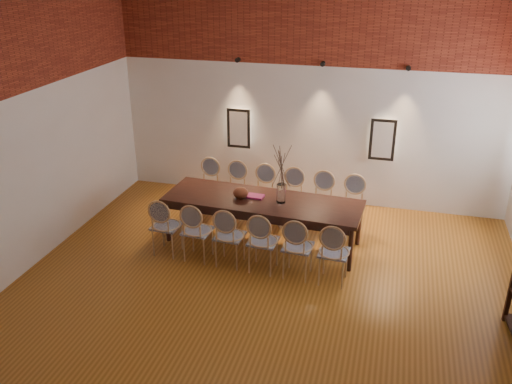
% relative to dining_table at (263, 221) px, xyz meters
% --- Properties ---
extents(floor, '(7.00, 7.00, 0.02)m').
position_rel_dining_table_xyz_m(floor, '(0.38, -1.63, -0.39)').
color(floor, '#9B5D1E').
rests_on(floor, ground).
extents(wall_back, '(7.00, 0.10, 4.00)m').
position_rel_dining_table_xyz_m(wall_back, '(0.38, 1.92, 1.62)').
color(wall_back, silver).
rests_on(wall_back, ground).
extents(wall_front, '(7.00, 0.10, 4.00)m').
position_rel_dining_table_xyz_m(wall_front, '(0.38, -5.18, 1.62)').
color(wall_front, silver).
rests_on(wall_front, ground).
extents(wall_left, '(0.10, 7.00, 4.00)m').
position_rel_dining_table_xyz_m(wall_left, '(-3.17, -1.63, 1.62)').
color(wall_left, silver).
rests_on(wall_left, ground).
extents(brick_band_back, '(7.00, 0.02, 1.50)m').
position_rel_dining_table_xyz_m(brick_band_back, '(0.38, 1.85, 2.88)').
color(brick_band_back, maroon).
rests_on(brick_band_back, ground).
extents(brick_band_front, '(7.00, 0.02, 1.50)m').
position_rel_dining_table_xyz_m(brick_band_front, '(0.38, -5.11, 2.88)').
color(brick_band_front, maroon).
rests_on(brick_band_front, ground).
extents(niche_left, '(0.36, 0.06, 0.66)m').
position_rel_dining_table_xyz_m(niche_left, '(-0.92, 1.82, 0.93)').
color(niche_left, '#FFEAC6').
rests_on(niche_left, wall_back).
extents(niche_right, '(0.36, 0.06, 0.66)m').
position_rel_dining_table_xyz_m(niche_right, '(1.68, 1.82, 0.93)').
color(niche_right, '#FFEAC6').
rests_on(niche_right, wall_back).
extents(spot_fixture_left, '(0.08, 0.10, 0.08)m').
position_rel_dining_table_xyz_m(spot_fixture_left, '(-0.92, 1.79, 2.17)').
color(spot_fixture_left, black).
rests_on(spot_fixture_left, wall_back).
extents(spot_fixture_mid, '(0.08, 0.10, 0.08)m').
position_rel_dining_table_xyz_m(spot_fixture_mid, '(0.58, 1.79, 2.17)').
color(spot_fixture_mid, black).
rests_on(spot_fixture_mid, wall_back).
extents(spot_fixture_right, '(0.08, 0.10, 0.08)m').
position_rel_dining_table_xyz_m(spot_fixture_right, '(1.98, 1.79, 2.17)').
color(spot_fixture_right, black).
rests_on(spot_fixture_right, wall_back).
extents(dining_table, '(3.13, 1.17, 0.75)m').
position_rel_dining_table_xyz_m(dining_table, '(0.00, 0.00, 0.00)').
color(dining_table, '#341811').
rests_on(dining_table, floor).
extents(chair_near_a, '(0.46, 0.46, 0.94)m').
position_rel_dining_table_xyz_m(chair_near_a, '(-1.33, -0.70, 0.09)').
color(chair_near_a, tan).
rests_on(chair_near_a, floor).
extents(chair_near_b, '(0.46, 0.46, 0.94)m').
position_rel_dining_table_xyz_m(chair_near_b, '(-0.81, -0.73, 0.09)').
color(chair_near_b, tan).
rests_on(chair_near_b, floor).
extents(chair_near_c, '(0.46, 0.46, 0.94)m').
position_rel_dining_table_xyz_m(chair_near_c, '(-0.30, -0.76, 0.09)').
color(chair_near_c, tan).
rests_on(chair_near_c, floor).
extents(chair_near_d, '(0.46, 0.46, 0.94)m').
position_rel_dining_table_xyz_m(chair_near_d, '(0.21, -0.79, 0.09)').
color(chair_near_d, tan).
rests_on(chair_near_d, floor).
extents(chair_near_e, '(0.46, 0.46, 0.94)m').
position_rel_dining_table_xyz_m(chair_near_e, '(0.72, -0.82, 0.09)').
color(chair_near_e, tan).
rests_on(chair_near_e, floor).
extents(chair_near_f, '(0.46, 0.46, 0.94)m').
position_rel_dining_table_xyz_m(chair_near_f, '(1.24, -0.85, 0.09)').
color(chair_near_f, tan).
rests_on(chair_near_f, floor).
extents(chair_far_a, '(0.46, 0.46, 0.94)m').
position_rel_dining_table_xyz_m(chair_far_a, '(-1.24, 0.85, 0.09)').
color(chair_far_a, tan).
rests_on(chair_far_a, floor).
extents(chair_far_b, '(0.46, 0.46, 0.94)m').
position_rel_dining_table_xyz_m(chair_far_b, '(-0.72, 0.82, 0.09)').
color(chair_far_b, tan).
rests_on(chair_far_b, floor).
extents(chair_far_c, '(0.46, 0.46, 0.94)m').
position_rel_dining_table_xyz_m(chair_far_c, '(-0.21, 0.79, 0.09)').
color(chair_far_c, tan).
rests_on(chair_far_c, floor).
extents(chair_far_d, '(0.46, 0.46, 0.94)m').
position_rel_dining_table_xyz_m(chair_far_d, '(0.30, 0.76, 0.09)').
color(chair_far_d, tan).
rests_on(chair_far_d, floor).
extents(chair_far_e, '(0.46, 0.46, 0.94)m').
position_rel_dining_table_xyz_m(chair_far_e, '(0.81, 0.73, 0.09)').
color(chair_far_e, tan).
rests_on(chair_far_e, floor).
extents(chair_far_f, '(0.46, 0.46, 0.94)m').
position_rel_dining_table_xyz_m(chair_far_f, '(1.33, 0.70, 0.09)').
color(chair_far_f, tan).
rests_on(chair_far_f, floor).
extents(vase, '(0.14, 0.14, 0.30)m').
position_rel_dining_table_xyz_m(vase, '(0.30, -0.02, 0.53)').
color(vase, silver).
rests_on(vase, dining_table).
extents(dried_branches, '(0.50, 0.50, 0.70)m').
position_rel_dining_table_xyz_m(dried_branches, '(0.30, -0.02, 0.98)').
color(dried_branches, '#46362C').
rests_on(dried_branches, vase).
extents(bowl, '(0.24, 0.24, 0.18)m').
position_rel_dining_table_xyz_m(bowl, '(-0.35, -0.03, 0.46)').
color(bowl, '#562614').
rests_on(bowl, dining_table).
extents(book, '(0.27, 0.19, 0.03)m').
position_rel_dining_table_xyz_m(book, '(-0.14, 0.06, 0.39)').
color(book, '#911F56').
rests_on(book, dining_table).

